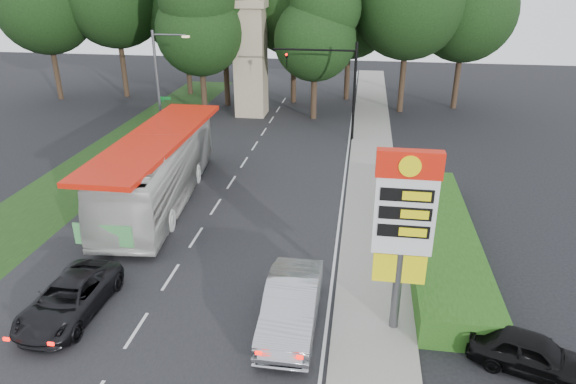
# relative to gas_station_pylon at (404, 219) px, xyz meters

# --- Properties ---
(ground) EXTENTS (120.00, 120.00, 0.00)m
(ground) POSITION_rel_gas_station_pylon_xyz_m (-9.20, -1.99, -4.45)
(ground) COLOR black
(ground) RESTS_ON ground
(road_surface) EXTENTS (14.00, 80.00, 0.02)m
(road_surface) POSITION_rel_gas_station_pylon_xyz_m (-9.20, 10.01, -4.44)
(road_surface) COLOR black
(road_surface) RESTS_ON ground
(sidewalk_right) EXTENTS (3.00, 80.00, 0.12)m
(sidewalk_right) POSITION_rel_gas_station_pylon_xyz_m (-0.70, 10.01, -4.39)
(sidewalk_right) COLOR gray
(sidewalk_right) RESTS_ON ground
(grass_verge_left) EXTENTS (5.00, 50.00, 0.02)m
(grass_verge_left) POSITION_rel_gas_station_pylon_xyz_m (-18.70, 16.01, -4.44)
(grass_verge_left) COLOR #193814
(grass_verge_left) RESTS_ON ground
(hedge) EXTENTS (3.00, 14.00, 1.20)m
(hedge) POSITION_rel_gas_station_pylon_xyz_m (2.30, 6.01, -3.85)
(hedge) COLOR #204612
(hedge) RESTS_ON ground
(gas_station_pylon) EXTENTS (2.10, 0.45, 6.85)m
(gas_station_pylon) POSITION_rel_gas_station_pylon_xyz_m (0.00, 0.00, 0.00)
(gas_station_pylon) COLOR #59595E
(gas_station_pylon) RESTS_ON ground
(traffic_signal_mast) EXTENTS (6.10, 0.35, 7.20)m
(traffic_signal_mast) POSITION_rel_gas_station_pylon_xyz_m (-3.52, 22.00, 0.22)
(traffic_signal_mast) COLOR black
(traffic_signal_mast) RESTS_ON ground
(streetlight_signs) EXTENTS (2.75, 0.98, 8.00)m
(streetlight_signs) POSITION_rel_gas_station_pylon_xyz_m (-16.19, 20.01, -0.01)
(streetlight_signs) COLOR #59595E
(streetlight_signs) RESTS_ON ground
(monument) EXTENTS (3.00, 3.00, 10.05)m
(monument) POSITION_rel_gas_station_pylon_xyz_m (-11.20, 28.01, 0.66)
(monument) COLOR tan
(monument) RESTS_ON ground
(tree_monument_left) EXTENTS (7.28, 7.28, 14.30)m
(tree_monument_left) POSITION_rel_gas_station_pylon_xyz_m (-15.20, 27.01, 4.23)
(tree_monument_left) COLOR #2D2116
(tree_monument_left) RESTS_ON ground
(tree_monument_right) EXTENTS (6.72, 6.72, 13.20)m
(tree_monument_right) POSITION_rel_gas_station_pylon_xyz_m (-5.70, 27.51, 3.56)
(tree_monument_right) COLOR #2D2116
(tree_monument_right) RESTS_ON ground
(transit_bus) EXTENTS (4.47, 13.84, 3.79)m
(transit_bus) POSITION_rel_gas_station_pylon_xyz_m (-12.42, 9.44, -2.55)
(transit_bus) COLOR silver
(transit_bus) RESTS_ON ground
(sedan_silver) EXTENTS (1.89, 5.36, 1.77)m
(sedan_silver) POSITION_rel_gas_station_pylon_xyz_m (-3.70, -0.35, -3.57)
(sedan_silver) COLOR #A2A3A9
(sedan_silver) RESTS_ON ground
(suv_charcoal) EXTENTS (2.37, 4.98, 1.37)m
(suv_charcoal) POSITION_rel_gas_station_pylon_xyz_m (-12.03, -0.89, -3.76)
(suv_charcoal) COLOR black
(suv_charcoal) RESTS_ON ground
(parked_car_black) EXTENTS (4.23, 2.84, 1.34)m
(parked_car_black) POSITION_rel_gas_station_pylon_xyz_m (4.30, -1.49, -3.78)
(parked_car_black) COLOR black
(parked_car_black) RESTS_ON ground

